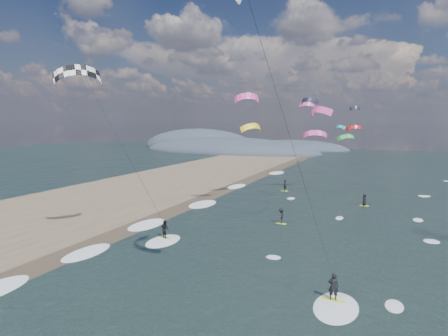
% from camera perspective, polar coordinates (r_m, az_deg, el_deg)
% --- Properties ---
extents(ground, '(260.00, 260.00, 0.00)m').
position_cam_1_polar(ground, '(23.40, -10.84, -21.06)').
color(ground, black).
rests_on(ground, ground).
extents(sand_strip, '(26.00, 240.00, 0.00)m').
position_cam_1_polar(sand_strip, '(46.26, -28.27, -7.36)').
color(sand_strip, brown).
rests_on(sand_strip, ground).
extents(wet_sand_strip, '(3.00, 240.00, 0.00)m').
position_cam_1_polar(wet_sand_strip, '(37.63, -17.00, -10.06)').
color(wet_sand_strip, '#382D23').
rests_on(wet_sand_strip, ground).
extents(coastal_hills, '(80.00, 41.00, 15.00)m').
position_cam_1_polar(coastal_hills, '(137.36, 0.10, 2.82)').
color(coastal_hills, '#3D4756').
rests_on(coastal_hills, ground).
extents(kitesurfer_near_a, '(7.82, 9.36, 19.07)m').
position_cam_1_polar(kitesurfer_near_a, '(19.09, 5.62, 18.18)').
color(kitesurfer_near_a, '#CAF72B').
rests_on(kitesurfer_near_a, ground).
extents(kitesurfer_near_b, '(6.80, 9.29, 15.85)m').
position_cam_1_polar(kitesurfer_near_b, '(32.56, -16.99, 5.84)').
color(kitesurfer_near_b, '#CAF72B').
rests_on(kitesurfer_near_b, ground).
extents(far_kitesurfers, '(13.21, 18.99, 1.75)m').
position_cam_1_polar(far_kitesurfers, '(47.62, 12.44, -5.20)').
color(far_kitesurfers, '#CAF72B').
rests_on(far_kitesurfers, ground).
extents(bg_kite_field, '(12.87, 72.65, 8.00)m').
position_cam_1_polar(bg_kite_field, '(72.40, 14.97, 7.41)').
color(bg_kite_field, black).
rests_on(bg_kite_field, ground).
extents(shoreline_surf, '(2.40, 79.40, 0.11)m').
position_cam_1_polar(shoreline_surf, '(40.43, -11.18, -8.66)').
color(shoreline_surf, white).
rests_on(shoreline_surf, ground).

